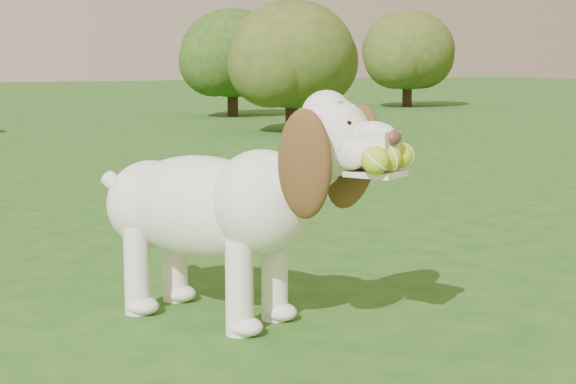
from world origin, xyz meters
TOP-DOWN VIEW (x-y plane):
  - ground at (0.00, 0.00)m, footprint 80.00×80.00m
  - dog at (-0.09, -0.04)m, footprint 0.80×1.23m
  - shrub_f at (5.68, 10.68)m, footprint 1.77×1.77m
  - shrub_d at (4.75, 7.27)m, footprint 1.69×1.69m
  - shrub_h at (10.37, 11.69)m, footprint 1.93×1.93m

SIDE VIEW (x-z plane):
  - ground at x=0.00m, z-range 0.00..0.00m
  - dog at x=-0.09m, z-range 0.03..0.86m
  - shrub_d at x=4.75m, z-range 0.15..1.91m
  - shrub_f at x=5.68m, z-range 0.16..2.00m
  - shrub_h at x=10.37m, z-range 0.18..2.18m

